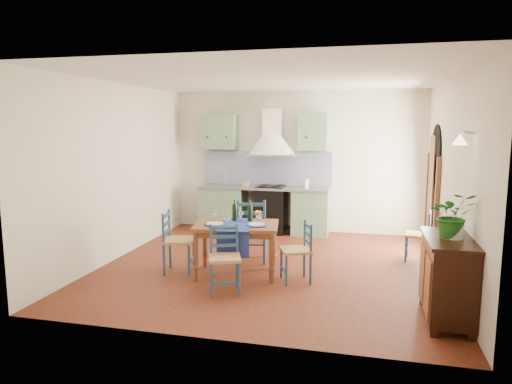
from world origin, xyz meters
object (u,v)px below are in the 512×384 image
chair_near (225,258)px  potted_plant (453,215)px  sideboard (447,276)px  dining_table (237,230)px

chair_near → potted_plant: (2.65, -0.30, 0.74)m
chair_near → sideboard: size_ratio=0.82×
dining_table → sideboard: dining_table is taller
chair_near → potted_plant: potted_plant is taller
chair_near → sideboard: 2.64m
dining_table → sideboard: bearing=-19.8°
chair_near → potted_plant: bearing=-6.4°
sideboard → chair_near: bearing=173.5°
chair_near → sideboard: sideboard is taller
dining_table → chair_near: 0.69m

